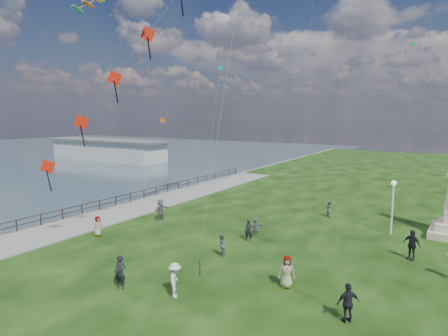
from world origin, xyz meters
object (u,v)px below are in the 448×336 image
Objects in this scene: person_0 at (120,272)px; person_2 at (175,280)px; pier_pavilion at (108,149)px; person_1 at (221,245)px; lamppost at (393,196)px; person_7 at (330,209)px; person_4 at (287,272)px; person_5 at (161,210)px; person_10 at (98,226)px; person_6 at (249,231)px; person_3 at (348,303)px; person_9 at (412,245)px; person_11 at (255,227)px.

person_0 reaches higher than person_2.
person_1 is at bearing -34.62° from pier_pavilion.
lamppost reaches higher than person_7.
person_4 is at bearing -33.41° from pier_pavilion.
person_5 is 1.24× the size of person_10.
person_4 reaches higher than person_6.
person_3 is at bearing 162.45° from person_7.
person_9 is (19.43, 1.57, 0.02)m from person_5.
person_10 is (-11.11, 4.44, -0.11)m from person_2.
person_9 is at bearing 98.26° from person_1.
person_10 is (-15.47, 0.54, -0.11)m from person_4.
person_3 is 9.70m from person_9.
person_1 is 5.61m from person_4.
person_3 is 0.93× the size of person_9.
person_2 is at bearing 40.57° from person_11.
person_9 is 10.49m from person_11.
person_9 is at bearing -141.66° from person_3.
person_3 reaches higher than person_7.
person_7 is 0.94× the size of person_10.
person_2 is (3.05, 0.78, -0.02)m from person_0.
person_4 is at bearing -67.91° from person_3.
person_3 is 12.15m from person_11.
person_9 reaches higher than person_2.
person_0 is 1.03× the size of person_4.
pier_pavilion is 61.18m from person_6.
person_3 reaches higher than person_6.
person_2 is at bearing -1.08° from person_0.
person_11 is (-0.90, 10.53, -0.13)m from person_2.
person_2 is 1.22× the size of person_7.
person_4 is 0.90× the size of person_9.
person_6 reaches higher than person_1.
person_6 is at bearing -141.78° from person_9.
person_11 is at bearing -85.62° from person_3.
person_6 is 10.10m from person_7.
person_7 is at bearing -113.50° from person_3.
person_6 is 1.09m from person_11.
lamppost reaches higher than person_6.
person_11 is at bearing 68.52° from person_6.
pier_pavilion is 7.17× the size of lamppost.
person_4 is 8.46m from person_11.
person_1 is (-8.59, -10.83, -2.26)m from lamppost.
person_1 is 0.87× the size of person_4.
person_11 is at bearing 63.75° from person_0.
person_3 is (0.27, -14.43, -2.12)m from lamppost.
person_4 is 1.16× the size of person_11.
person_2 is 8.23m from person_3.
lamppost is 6.41m from person_7.
person_7 is 9.08m from person_11.
pier_pavilion is 16.74× the size of person_3.
person_2 reaches higher than person_4.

